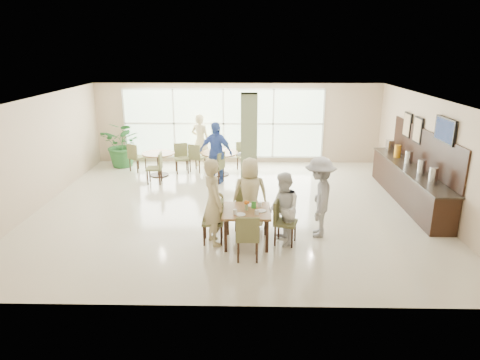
{
  "coord_description": "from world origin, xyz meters",
  "views": [
    {
      "loc": [
        0.39,
        -10.47,
        4.01
      ],
      "look_at": [
        0.2,
        -1.2,
        1.1
      ],
      "focal_mm": 32.0,
      "sensor_mm": 36.0,
      "label": 1
    }
  ],
  "objects_px": {
    "main_table": "(247,214)",
    "teen_standing": "(319,197)",
    "teen_far": "(250,193)",
    "teen_right": "(283,209)",
    "adult_b": "(250,152)",
    "adult_standing": "(200,140)",
    "teen_left": "(213,202)",
    "buffet_counter": "(409,181)",
    "adult_a": "(216,152)",
    "round_table_right": "(219,157)",
    "potted_plant": "(123,144)",
    "round_table_left": "(158,158)"
  },
  "relations": [
    {
      "from": "buffet_counter",
      "to": "adult_a",
      "type": "xyz_separation_m",
      "value": [
        -5.3,
        1.59,
        0.38
      ]
    },
    {
      "from": "adult_a",
      "to": "adult_standing",
      "type": "distance_m",
      "value": 1.91
    },
    {
      "from": "potted_plant",
      "to": "round_table_left",
      "type": "bearing_deg",
      "value": -36.77
    },
    {
      "from": "buffet_counter",
      "to": "adult_b",
      "type": "distance_m",
      "value": 4.91
    },
    {
      "from": "teen_far",
      "to": "adult_a",
      "type": "bearing_deg",
      "value": -81.23
    },
    {
      "from": "main_table",
      "to": "teen_standing",
      "type": "xyz_separation_m",
      "value": [
        1.57,
        0.44,
        0.23
      ]
    },
    {
      "from": "round_table_right",
      "to": "adult_b",
      "type": "distance_m",
      "value": 0.98
    },
    {
      "from": "teen_far",
      "to": "adult_b",
      "type": "bearing_deg",
      "value": -97.92
    },
    {
      "from": "buffet_counter",
      "to": "adult_b",
      "type": "relative_size",
      "value": 3.15
    },
    {
      "from": "adult_standing",
      "to": "potted_plant",
      "type": "bearing_deg",
      "value": 22.58
    },
    {
      "from": "round_table_right",
      "to": "adult_standing",
      "type": "distance_m",
      "value": 1.27
    },
    {
      "from": "adult_a",
      "to": "adult_b",
      "type": "distance_m",
      "value": 1.32
    },
    {
      "from": "buffet_counter",
      "to": "teen_left",
      "type": "distance_m",
      "value": 5.71
    },
    {
      "from": "main_table",
      "to": "round_table_right",
      "type": "relative_size",
      "value": 0.83
    },
    {
      "from": "teen_right",
      "to": "teen_standing",
      "type": "relative_size",
      "value": 0.87
    },
    {
      "from": "round_table_right",
      "to": "buffet_counter",
      "type": "distance_m",
      "value": 5.76
    },
    {
      "from": "buffet_counter",
      "to": "teen_far",
      "type": "height_order",
      "value": "buffet_counter"
    },
    {
      "from": "round_table_left",
      "to": "adult_a",
      "type": "bearing_deg",
      "value": -19.42
    },
    {
      "from": "teen_right",
      "to": "adult_standing",
      "type": "xyz_separation_m",
      "value": [
        -2.39,
        6.06,
        0.14
      ]
    },
    {
      "from": "buffet_counter",
      "to": "teen_standing",
      "type": "xyz_separation_m",
      "value": [
        -2.77,
        -2.24,
        0.34
      ]
    },
    {
      "from": "round_table_right",
      "to": "teen_right",
      "type": "distance_m",
      "value": 5.34
    },
    {
      "from": "adult_b",
      "to": "potted_plant",
      "type": "bearing_deg",
      "value": -85.38
    },
    {
      "from": "potted_plant",
      "to": "teen_far",
      "type": "xyz_separation_m",
      "value": [
        4.35,
        -5.16,
        0.04
      ]
    },
    {
      "from": "teen_right",
      "to": "main_table",
      "type": "bearing_deg",
      "value": -103.17
    },
    {
      "from": "teen_standing",
      "to": "adult_b",
      "type": "distance_m",
      "value": 4.87
    },
    {
      "from": "round_table_left",
      "to": "buffet_counter",
      "type": "bearing_deg",
      "value": -17.4
    },
    {
      "from": "potted_plant",
      "to": "teen_far",
      "type": "relative_size",
      "value": 0.95
    },
    {
      "from": "round_table_left",
      "to": "teen_standing",
      "type": "bearing_deg",
      "value": -45.42
    },
    {
      "from": "round_table_right",
      "to": "potted_plant",
      "type": "bearing_deg",
      "value": 164.58
    },
    {
      "from": "teen_far",
      "to": "teen_standing",
      "type": "bearing_deg",
      "value": 157.19
    },
    {
      "from": "teen_left",
      "to": "adult_standing",
      "type": "height_order",
      "value": "teen_left"
    },
    {
      "from": "round_table_left",
      "to": "teen_left",
      "type": "distance_m",
      "value": 5.4
    },
    {
      "from": "round_table_right",
      "to": "teen_far",
      "type": "bearing_deg",
      "value": -76.96
    },
    {
      "from": "main_table",
      "to": "teen_far",
      "type": "xyz_separation_m",
      "value": [
        0.08,
        0.83,
        0.16
      ]
    },
    {
      "from": "main_table",
      "to": "adult_standing",
      "type": "relative_size",
      "value": 0.54
    },
    {
      "from": "main_table",
      "to": "teen_far",
      "type": "distance_m",
      "value": 0.85
    },
    {
      "from": "teen_left",
      "to": "adult_a",
      "type": "relative_size",
      "value": 0.99
    },
    {
      "from": "teen_right",
      "to": "adult_standing",
      "type": "relative_size",
      "value": 0.85
    },
    {
      "from": "main_table",
      "to": "potted_plant",
      "type": "bearing_deg",
      "value": 125.49
    },
    {
      "from": "teen_far",
      "to": "adult_standing",
      "type": "height_order",
      "value": "adult_standing"
    },
    {
      "from": "adult_b",
      "to": "adult_standing",
      "type": "distance_m",
      "value": 1.96
    },
    {
      "from": "adult_standing",
      "to": "main_table",
      "type": "bearing_deg",
      "value": 126.15
    },
    {
      "from": "teen_standing",
      "to": "teen_left",
      "type": "bearing_deg",
      "value": -70.76
    },
    {
      "from": "buffet_counter",
      "to": "potted_plant",
      "type": "xyz_separation_m",
      "value": [
        -8.61,
        3.31,
        0.23
      ]
    },
    {
      "from": "teen_left",
      "to": "teen_right",
      "type": "distance_m",
      "value": 1.46
    },
    {
      "from": "potted_plant",
      "to": "teen_far",
      "type": "distance_m",
      "value": 6.74
    },
    {
      "from": "round_table_right",
      "to": "adult_standing",
      "type": "bearing_deg",
      "value": 125.9
    },
    {
      "from": "teen_far",
      "to": "teen_right",
      "type": "distance_m",
      "value": 1.09
    },
    {
      "from": "potted_plant",
      "to": "teen_standing",
      "type": "bearing_deg",
      "value": -43.54
    },
    {
      "from": "teen_left",
      "to": "potted_plant",
      "type": "bearing_deg",
      "value": 6.17
    }
  ]
}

